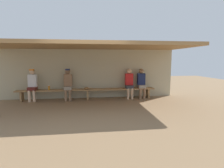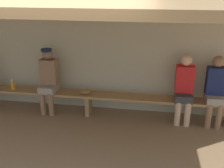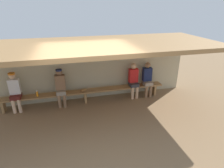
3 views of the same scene
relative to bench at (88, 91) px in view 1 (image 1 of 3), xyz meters
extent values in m
plane|color=#8C6D4C|center=(0.00, -1.55, -0.39)|extent=(24.00, 24.00, 0.00)
cube|color=#B7AD8C|center=(0.00, 0.45, 0.71)|extent=(8.00, 0.20, 2.20)
cube|color=#9E7547|center=(0.00, -0.85, 1.87)|extent=(8.00, 2.80, 0.12)
cube|color=#9E7547|center=(0.00, 0.00, 0.05)|extent=(6.00, 0.36, 0.05)
cube|color=#9E7547|center=(-2.75, 0.00, -0.18)|extent=(0.08, 0.29, 0.41)
cube|color=#9E7547|center=(0.00, 0.00, -0.18)|extent=(0.08, 0.29, 0.41)
cube|color=#9E7547|center=(2.75, 0.00, -0.18)|extent=(0.08, 0.29, 0.41)
cube|color=#591E19|center=(-2.30, -0.02, 0.14)|extent=(0.32, 0.40, 0.14)
cylinder|color=beige|center=(-2.39, -0.18, -0.15)|extent=(0.11, 0.11, 0.48)
cylinder|color=beige|center=(-2.21, -0.18, -0.15)|extent=(0.11, 0.11, 0.48)
cube|color=white|center=(-2.30, 0.06, 0.47)|extent=(0.34, 0.20, 0.52)
sphere|color=beige|center=(-2.30, 0.06, 0.84)|extent=(0.21, 0.21, 0.21)
cylinder|color=orange|center=(-2.30, 0.02, 0.93)|extent=(0.21, 0.21, 0.05)
cube|color=#333338|center=(1.87, -0.02, 0.14)|extent=(0.32, 0.40, 0.14)
cylinder|color=#DBAD84|center=(1.78, -0.18, -0.15)|extent=(0.11, 0.11, 0.48)
cylinder|color=#DBAD84|center=(1.96, -0.18, -0.15)|extent=(0.11, 0.11, 0.48)
cube|color=red|center=(1.87, 0.06, 0.47)|extent=(0.34, 0.20, 0.52)
sphere|color=#DBAD84|center=(1.87, 0.06, 0.84)|extent=(0.21, 0.21, 0.21)
cube|color=gray|center=(-0.83, -0.02, 0.14)|extent=(0.32, 0.40, 0.14)
cylinder|color=#8C6647|center=(-0.92, -0.18, -0.15)|extent=(0.11, 0.11, 0.48)
cylinder|color=#8C6647|center=(-0.74, -0.18, -0.15)|extent=(0.11, 0.11, 0.48)
cube|color=#8C6647|center=(-0.83, 0.06, 0.47)|extent=(0.34, 0.20, 0.52)
sphere|color=#8C6647|center=(-0.83, 0.06, 0.84)|extent=(0.21, 0.21, 0.21)
cylinder|color=#19234C|center=(-0.83, 0.02, 0.93)|extent=(0.21, 0.21, 0.05)
cube|color=gray|center=(2.43, -0.02, 0.14)|extent=(0.32, 0.40, 0.14)
cylinder|color=#8C6647|center=(2.34, -0.18, -0.15)|extent=(0.11, 0.11, 0.48)
cylinder|color=#8C6647|center=(2.52, -0.18, -0.15)|extent=(0.11, 0.11, 0.48)
cube|color=#19234C|center=(2.43, 0.06, 0.47)|extent=(0.34, 0.20, 0.52)
sphere|color=#8C6647|center=(2.43, 0.06, 0.84)|extent=(0.21, 0.21, 0.21)
cylinder|color=orange|center=(-1.62, -0.04, 0.16)|extent=(0.07, 0.07, 0.18)
cylinder|color=white|center=(-1.62, -0.04, 0.27)|extent=(0.05, 0.05, 0.02)
ellipsoid|color=olive|center=(-0.05, -0.02, 0.12)|extent=(0.29, 0.27, 0.09)
camera|label=1|loc=(0.09, -7.60, 1.33)|focal=27.87mm
camera|label=2|loc=(1.30, -4.85, 2.15)|focal=42.81mm
camera|label=3|loc=(-0.56, -6.21, 2.99)|focal=30.05mm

